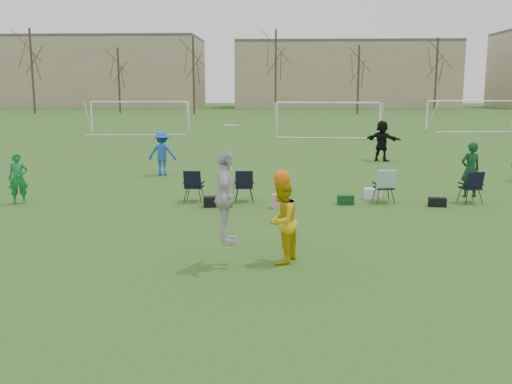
{
  "coord_description": "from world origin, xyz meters",
  "views": [
    {
      "loc": [
        0.52,
        -9.09,
        3.37
      ],
      "look_at": [
        0.05,
        2.6,
        1.25
      ],
      "focal_mm": 40.0,
      "sensor_mm": 36.0,
      "label": 1
    }
  ],
  "objects_px": {
    "goal_left": "(140,108)",
    "goal_mid": "(328,109)",
    "center_contest": "(255,209)",
    "goal_right": "(471,107)",
    "fielder_blue": "(162,153)",
    "fielder_green_near": "(18,178)",
    "fielder_black": "(382,141)"
  },
  "relations": [
    {
      "from": "fielder_blue",
      "to": "goal_mid",
      "type": "xyz_separation_m",
      "value": [
        8.08,
        18.9,
        1.05
      ]
    },
    {
      "from": "goal_right",
      "to": "goal_left",
      "type": "bearing_deg",
      "value": -179.25
    },
    {
      "from": "goal_mid",
      "to": "goal_right",
      "type": "bearing_deg",
      "value": 30.57
    },
    {
      "from": "fielder_blue",
      "to": "goal_mid",
      "type": "bearing_deg",
      "value": -110.74
    },
    {
      "from": "fielder_green_near",
      "to": "goal_right",
      "type": "height_order",
      "value": "goal_right"
    },
    {
      "from": "goal_right",
      "to": "fielder_green_near",
      "type": "bearing_deg",
      "value": -135.03
    },
    {
      "from": "fielder_green_near",
      "to": "fielder_black",
      "type": "relative_size",
      "value": 0.8
    },
    {
      "from": "fielder_blue",
      "to": "fielder_black",
      "type": "xyz_separation_m",
      "value": [
        9.46,
        4.91,
        0.09
      ]
    },
    {
      "from": "fielder_green_near",
      "to": "fielder_black",
      "type": "bearing_deg",
      "value": 19.7
    },
    {
      "from": "fielder_blue",
      "to": "fielder_black",
      "type": "relative_size",
      "value": 0.91
    },
    {
      "from": "fielder_black",
      "to": "center_contest",
      "type": "relative_size",
      "value": 0.7
    },
    {
      "from": "fielder_blue",
      "to": "goal_left",
      "type": "distance_m",
      "value": 21.75
    },
    {
      "from": "fielder_black",
      "to": "goal_left",
      "type": "height_order",
      "value": "goal_left"
    },
    {
      "from": "goal_mid",
      "to": "fielder_black",
      "type": "bearing_deg",
      "value": -80.35
    },
    {
      "from": "goal_right",
      "to": "fielder_black",
      "type": "bearing_deg",
      "value": -125.97
    },
    {
      "from": "center_contest",
      "to": "goal_left",
      "type": "bearing_deg",
      "value": 107.26
    },
    {
      "from": "goal_left",
      "to": "goal_right",
      "type": "relative_size",
      "value": 1.01
    },
    {
      "from": "fielder_green_near",
      "to": "goal_right",
      "type": "relative_size",
      "value": 0.21
    },
    {
      "from": "goal_mid",
      "to": "goal_right",
      "type": "relative_size",
      "value": 1.01
    },
    {
      "from": "fielder_blue",
      "to": "goal_right",
      "type": "bearing_deg",
      "value": -126.48
    },
    {
      "from": "fielder_green_near",
      "to": "fielder_blue",
      "type": "distance_m",
      "value": 6.62
    },
    {
      "from": "goal_left",
      "to": "goal_mid",
      "type": "height_order",
      "value": "same"
    },
    {
      "from": "center_contest",
      "to": "goal_mid",
      "type": "bearing_deg",
      "value": 82.62
    },
    {
      "from": "center_contest",
      "to": "goal_right",
      "type": "relative_size",
      "value": 0.37
    },
    {
      "from": "fielder_green_near",
      "to": "goal_mid",
      "type": "height_order",
      "value": "goal_mid"
    },
    {
      "from": "fielder_blue",
      "to": "center_contest",
      "type": "relative_size",
      "value": 0.64
    },
    {
      "from": "goal_mid",
      "to": "center_contest",
      "type": "bearing_deg",
      "value": -93.38
    },
    {
      "from": "fielder_green_near",
      "to": "fielder_blue",
      "type": "height_order",
      "value": "fielder_blue"
    },
    {
      "from": "center_contest",
      "to": "fielder_blue",
      "type": "bearing_deg",
      "value": 109.8
    },
    {
      "from": "center_contest",
      "to": "goal_right",
      "type": "bearing_deg",
      "value": 66.35
    },
    {
      "from": "fielder_green_near",
      "to": "center_contest",
      "type": "bearing_deg",
      "value": -58.82
    },
    {
      "from": "fielder_blue",
      "to": "fielder_black",
      "type": "bearing_deg",
      "value": -150.18
    }
  ]
}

